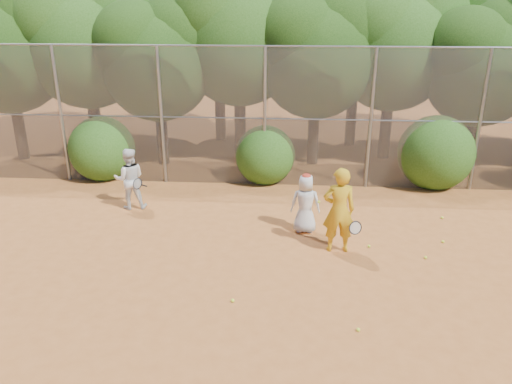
{
  "coord_description": "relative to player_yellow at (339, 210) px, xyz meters",
  "views": [
    {
      "loc": [
        -0.25,
        -8.03,
        5.2
      ],
      "look_at": [
        -1.0,
        2.5,
        1.1
      ],
      "focal_mm": 35.0,
      "sensor_mm": 36.0,
      "label": 1
    }
  ],
  "objects": [
    {
      "name": "ground",
      "position": [
        -0.83,
        -1.9,
        -0.96
      ],
      "size": [
        80.0,
        80.0,
        0.0
      ],
      "primitive_type": "plane",
      "color": "#A45825",
      "rests_on": "ground"
    },
    {
      "name": "fence_back",
      "position": [
        -0.95,
        4.1,
        1.09
      ],
      "size": [
        20.05,
        0.09,
        4.03
      ],
      "color": "gray",
      "rests_on": "ground"
    },
    {
      "name": "tree_0",
      "position": [
        -10.27,
        6.13,
        2.97
      ],
      "size": [
        4.38,
        3.81,
        6.0
      ],
      "color": "black",
      "rests_on": "ground"
    },
    {
      "name": "tree_1",
      "position": [
        -7.77,
        6.64,
        3.21
      ],
      "size": [
        4.64,
        4.03,
        6.35
      ],
      "color": "black",
      "rests_on": "ground"
    },
    {
      "name": "tree_2",
      "position": [
        -5.28,
        5.93,
        2.63
      ],
      "size": [
        3.99,
        3.47,
        5.47
      ],
      "color": "black",
      "rests_on": "ground"
    },
    {
      "name": "tree_3",
      "position": [
        -2.77,
        6.94,
        3.44
      ],
      "size": [
        4.89,
        4.26,
        6.7
      ],
      "color": "black",
      "rests_on": "ground"
    },
    {
      "name": "tree_4",
      "position": [
        -0.28,
        6.33,
        2.8
      ],
      "size": [
        4.19,
        3.64,
        5.73
      ],
      "color": "black",
      "rests_on": "ground"
    },
    {
      "name": "tree_5",
      "position": [
        2.23,
        7.13,
        3.09
      ],
      "size": [
        4.51,
        3.92,
        6.17
      ],
      "color": "black",
      "rests_on": "ground"
    },
    {
      "name": "tree_6",
      "position": [
        4.72,
        6.13,
        2.51
      ],
      "size": [
        3.86,
        3.36,
        5.29
      ],
      "color": "black",
      "rests_on": "ground"
    },
    {
      "name": "tree_9",
      "position": [
        -8.77,
        8.94,
        3.38
      ],
      "size": [
        4.83,
        4.2,
        6.62
      ],
      "color": "black",
      "rests_on": "ground"
    },
    {
      "name": "tree_10",
      "position": [
        -3.76,
        9.14,
        3.67
      ],
      "size": [
        5.15,
        4.48,
        7.06
      ],
      "color": "black",
      "rests_on": "ground"
    },
    {
      "name": "tree_11",
      "position": [
        1.23,
        8.74,
        3.21
      ],
      "size": [
        4.64,
        4.03,
        6.35
      ],
      "color": "black",
      "rests_on": "ground"
    },
    {
      "name": "tree_12",
      "position": [
        5.74,
        9.34,
        3.55
      ],
      "size": [
        5.02,
        4.37,
        6.88
      ],
      "color": "black",
      "rests_on": "ground"
    },
    {
      "name": "bush_0",
      "position": [
        -6.83,
        4.4,
        0.04
      ],
      "size": [
        2.0,
        2.0,
        2.0
      ],
      "primitive_type": "sphere",
      "color": "#224C13",
      "rests_on": "ground"
    },
    {
      "name": "bush_1",
      "position": [
        -1.83,
        4.4,
        -0.06
      ],
      "size": [
        1.8,
        1.8,
        1.8
      ],
      "primitive_type": "sphere",
      "color": "#224C13",
      "rests_on": "ground"
    },
    {
      "name": "bush_2",
      "position": [
        3.17,
        4.4,
        0.14
      ],
      "size": [
        2.2,
        2.2,
        2.2
      ],
      "primitive_type": "sphere",
      "color": "#224C13",
      "rests_on": "ground"
    },
    {
      "name": "player_yellow",
      "position": [
        0.0,
        0.0,
        0.0
      ],
      "size": [
        0.87,
        0.55,
        1.92
      ],
      "rotation": [
        0.0,
        0.0,
        3.22
      ],
      "color": "gold",
      "rests_on": "ground"
    },
    {
      "name": "player_teen",
      "position": [
        -0.69,
        0.92,
        -0.23
      ],
      "size": [
        0.72,
        0.48,
        1.46
      ],
      "rotation": [
        0.0,
        0.0,
        3.11
      ],
      "color": "silver",
      "rests_on": "ground"
    },
    {
      "name": "player_white",
      "position": [
        -5.24,
        2.03,
        -0.14
      ],
      "size": [
        0.94,
        0.85,
        1.63
      ],
      "rotation": [
        0.0,
        0.0,
        3.4
      ],
      "color": "white",
      "rests_on": "ground"
    },
    {
      "name": "ball_0",
      "position": [
        0.74,
        0.17,
        -0.92
      ],
      "size": [
        0.07,
        0.07,
        0.07
      ],
      "primitive_type": "sphere",
      "color": "#CDEE2B",
      "rests_on": "ground"
    },
    {
      "name": "ball_1",
      "position": [
        2.45,
        0.52,
        -0.92
      ],
      "size": [
        0.07,
        0.07,
        0.07
      ],
      "primitive_type": "sphere",
      "color": "#CDEE2B",
      "rests_on": "ground"
    },
    {
      "name": "ball_2",
      "position": [
        0.14,
        -2.9,
        -0.92
      ],
      "size": [
        0.07,
        0.07,
        0.07
      ],
      "primitive_type": "sphere",
      "color": "#CDEE2B",
      "rests_on": "ground"
    },
    {
      "name": "ball_3",
      "position": [
        1.87,
        -0.27,
        -0.92
      ],
      "size": [
        0.07,
        0.07,
        0.07
      ],
      "primitive_type": "sphere",
      "color": "#CDEE2B",
      "rests_on": "ground"
    },
    {
      "name": "ball_4",
      "position": [
        -2.06,
        -2.19,
        -0.92
      ],
      "size": [
        0.07,
        0.07,
        0.07
      ],
      "primitive_type": "sphere",
      "color": "#CDEE2B",
      "rests_on": "ground"
    },
    {
      "name": "ball_5",
      "position": [
        2.8,
        1.88,
        -0.92
      ],
      "size": [
        0.07,
        0.07,
        0.07
      ],
      "primitive_type": "sphere",
      "color": "#CDEE2B",
      "rests_on": "ground"
    }
  ]
}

